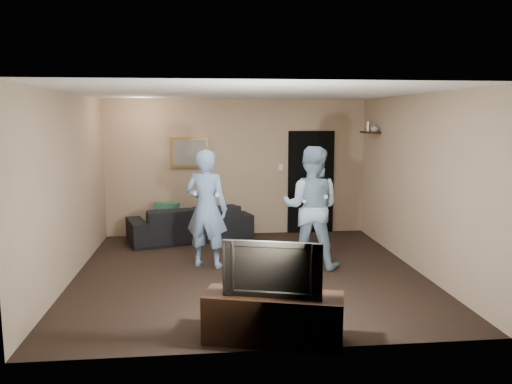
{
  "coord_description": "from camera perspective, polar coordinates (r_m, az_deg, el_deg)",
  "views": [
    {
      "loc": [
        -0.64,
        -7.06,
        2.26
      ],
      "look_at": [
        0.14,
        0.3,
        1.15
      ],
      "focal_mm": 35.0,
      "sensor_mm": 36.0,
      "label": 1
    }
  ],
  "objects": [
    {
      "name": "shelf_figurine",
      "position": [
        9.48,
        12.71,
        7.33
      ],
      "size": [
        0.06,
        0.06,
        0.18
      ],
      "primitive_type": "cylinder",
      "color": "silver",
      "rests_on": "wall_shelf"
    },
    {
      "name": "shelf_vase",
      "position": [
        9.16,
        13.38,
        7.13
      ],
      "size": [
        0.16,
        0.16,
        0.14
      ],
      "primitive_type": "imported",
      "rotation": [
        0.0,
        0.0,
        -0.28
      ],
      "color": "#9FA0A4",
      "rests_on": "wall_shelf"
    },
    {
      "name": "wall_back",
      "position": [
        9.63,
        -2.2,
        2.8
      ],
      "size": [
        5.0,
        0.04,
        2.6
      ],
      "primitive_type": "cube",
      "color": "tan",
      "rests_on": "ground"
    },
    {
      "name": "tv_console",
      "position": [
        5.21,
        1.97,
        -14.18
      ],
      "size": [
        1.46,
        0.81,
        0.5
      ],
      "primitive_type": "cube",
      "rotation": [
        0.0,
        0.0,
        -0.27
      ],
      "color": "black",
      "rests_on": "ground"
    },
    {
      "name": "throw_pillow",
      "position": [
        9.35,
        -10.11,
        -2.58
      ],
      "size": [
        0.47,
        0.27,
        0.45
      ],
      "primitive_type": "cube",
      "rotation": [
        0.0,
        0.0,
        -0.31
      ],
      "color": "#194C3A",
      "rests_on": "sofa"
    },
    {
      "name": "ceiling",
      "position": [
        7.09,
        -0.88,
        11.28
      ],
      "size": [
        5.0,
        5.0,
        0.04
      ],
      "primitive_type": "cube",
      "color": "silver",
      "rests_on": "wall_back"
    },
    {
      "name": "wii_player_left",
      "position": [
        7.55,
        -5.69,
        -1.91
      ],
      "size": [
        0.77,
        0.64,
        1.8
      ],
      "color": "#7598CA",
      "rests_on": "ground"
    },
    {
      "name": "painting_canvas",
      "position": [
        9.53,
        -7.62,
        4.48
      ],
      "size": [
        0.62,
        0.01,
        0.47
      ],
      "primitive_type": "cube",
      "color": "slate",
      "rests_on": "painting_frame"
    },
    {
      "name": "doorway",
      "position": [
        9.83,
        6.28,
        1.12
      ],
      "size": [
        0.9,
        0.06,
        2.0
      ],
      "primitive_type": "cube",
      "color": "black",
      "rests_on": "ground"
    },
    {
      "name": "painting_frame",
      "position": [
        9.56,
        -7.61,
        4.5
      ],
      "size": [
        0.72,
        0.05,
        0.57
      ],
      "primitive_type": "cube",
      "color": "olive",
      "rests_on": "wall_back"
    },
    {
      "name": "wall_right",
      "position": [
        7.78,
        17.8,
        1.04
      ],
      "size": [
        0.04,
        5.0,
        2.6
      ],
      "primitive_type": "cube",
      "color": "tan",
      "rests_on": "ground"
    },
    {
      "name": "light_switch",
      "position": [
        9.7,
        2.83,
        2.84
      ],
      "size": [
        0.08,
        0.02,
        0.12
      ],
      "primitive_type": "cube",
      "color": "silver",
      "rests_on": "wall_back"
    },
    {
      "name": "sofa",
      "position": [
        9.36,
        -7.52,
        -3.47
      ],
      "size": [
        2.39,
        1.48,
        0.65
      ],
      "primitive_type": "imported",
      "rotation": [
        0.0,
        0.0,
        3.44
      ],
      "color": "black",
      "rests_on": "ground"
    },
    {
      "name": "wall_front",
      "position": [
        4.7,
        1.9,
        -3.25
      ],
      "size": [
        5.0,
        0.04,
        2.6
      ],
      "primitive_type": "cube",
      "color": "tan",
      "rests_on": "ground"
    },
    {
      "name": "wall_left",
      "position": [
        7.36,
        -20.63,
        0.49
      ],
      "size": [
        0.04,
        5.0,
        2.6
      ],
      "primitive_type": "cube",
      "color": "tan",
      "rests_on": "ground"
    },
    {
      "name": "television",
      "position": [
        5.02,
        2.0,
        -8.56
      ],
      "size": [
        0.98,
        0.39,
        0.57
      ],
      "primitive_type": "imported",
      "rotation": [
        0.0,
        0.0,
        -0.27
      ],
      "color": "black",
      "rests_on": "tv_console"
    },
    {
      "name": "ground",
      "position": [
        7.44,
        -0.83,
        -9.16
      ],
      "size": [
        5.0,
        5.0,
        0.0
      ],
      "primitive_type": "plane",
      "color": "black",
      "rests_on": "ground"
    },
    {
      "name": "wall_shelf",
      "position": [
        9.36,
        12.93,
        6.66
      ],
      "size": [
        0.2,
        0.6,
        0.03
      ],
      "primitive_type": "cube",
      "color": "black",
      "rests_on": "wall_right"
    },
    {
      "name": "wii_player_right",
      "position": [
        7.55,
        6.31,
        -1.75
      ],
      "size": [
        1.08,
        0.96,
        1.84
      ],
      "color": "#88AAC6",
      "rests_on": "ground"
    }
  ]
}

